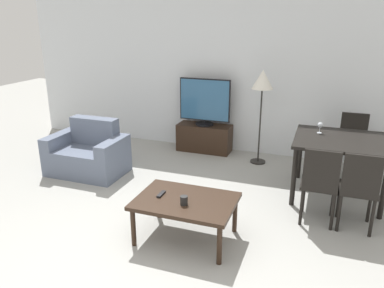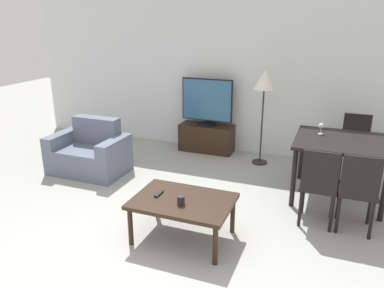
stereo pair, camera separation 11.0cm
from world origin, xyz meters
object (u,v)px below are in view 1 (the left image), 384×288
object	(u,v)px
dining_chair_near	(320,182)
dining_chair_near_right	(359,187)
dining_table	(340,146)
coffee_table	(186,204)
dining_chair_far	(353,141)
tv_stand	(204,138)
floor_lamp	(262,84)
remote_primary	(161,194)
armchair	(88,154)
wine_glass_left	(320,126)
tv	(205,102)
cup_white_near	(184,200)

from	to	relation	value
dining_chair_near	dining_chair_near_right	distance (m)	0.39
dining_table	dining_chair_near_right	world-z (taller)	dining_chair_near_right
coffee_table	dining_chair_far	distance (m)	2.91
tv_stand	floor_lamp	size ratio (longest dim) A/B	0.62
coffee_table	remote_primary	size ratio (longest dim) A/B	6.70
armchair	dining_chair_near	bearing A→B (deg)	-6.91
dining_table	wine_glass_left	xyz separation A→B (m)	(-0.27, 0.15, 0.20)
tv	cup_white_near	bearing A→B (deg)	-75.91
cup_white_near	dining_chair_far	bearing A→B (deg)	56.89
dining_chair_near_right	floor_lamp	bearing A→B (deg)	129.12
dining_chair_far	cup_white_near	xyz separation A→B (m)	(-1.63, -2.50, -0.02)
coffee_table	remote_primary	bearing A→B (deg)	178.25
tv_stand	wine_glass_left	bearing A→B (deg)	-26.34
cup_white_near	tv_stand	bearing A→B (deg)	104.08
tv	floor_lamp	size ratio (longest dim) A/B	0.59
dining_chair_far	tv	bearing A→B (deg)	173.60
armchair	floor_lamp	size ratio (longest dim) A/B	0.75
dining_table	dining_chair_near	bearing A→B (deg)	-103.44
dining_table	armchair	bearing A→B (deg)	-173.10
dining_chair_far	dining_chair_near_right	size ratio (longest dim) A/B	1.00
tv_stand	coffee_table	world-z (taller)	tv_stand
tv_stand	cup_white_near	distance (m)	2.86
remote_primary	dining_chair_far	bearing A→B (deg)	51.06
floor_lamp	remote_primary	size ratio (longest dim) A/B	9.78
tv	tv_stand	bearing A→B (deg)	90.00
tv_stand	remote_primary	distance (m)	2.69
dining_chair_near	floor_lamp	bearing A→B (deg)	120.05
floor_lamp	tv	bearing A→B (deg)	166.74
tv	cup_white_near	size ratio (longest dim) A/B	9.64
dining_chair_near_right	wine_glass_left	bearing A→B (deg)	115.51
tv	remote_primary	world-z (taller)	tv
dining_chair_near	dining_chair_far	bearing A→B (deg)	76.56
wine_glass_left	dining_chair_near	bearing A→B (deg)	-85.72
armchair	remote_primary	distance (m)	2.07
tv_stand	dining_table	xyz separation A→B (m)	(2.13, -1.07, 0.45)
coffee_table	cup_white_near	world-z (taller)	cup_white_near
tv_stand	dining_chair_near	distance (m)	2.71
coffee_table	dining_table	size ratio (longest dim) A/B	0.91
dining_chair_near_right	remote_primary	world-z (taller)	dining_chair_near_right
tv_stand	floor_lamp	world-z (taller)	floor_lamp
dining_table	dining_chair_near_right	distance (m)	0.85
armchair	remote_primary	world-z (taller)	armchair
dining_chair_far	wine_glass_left	world-z (taller)	wine_glass_left
dining_chair_near_right	tv	bearing A→B (deg)	140.97
armchair	dining_chair_far	size ratio (longest dim) A/B	1.21
coffee_table	dining_chair_far	world-z (taller)	dining_chair_far
tv_stand	wine_glass_left	world-z (taller)	wine_glass_left
dining_table	dining_chair_far	distance (m)	0.85
armchair	cup_white_near	bearing A→B (deg)	-32.31
floor_lamp	cup_white_near	distance (m)	2.65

